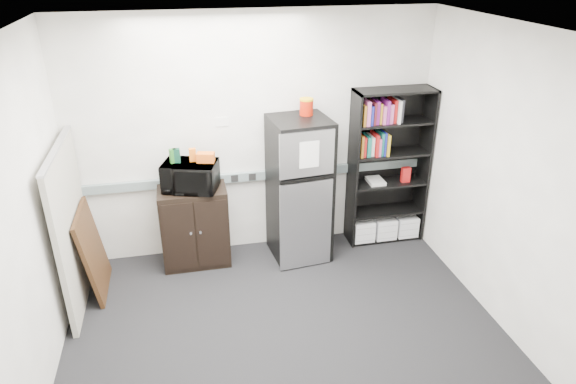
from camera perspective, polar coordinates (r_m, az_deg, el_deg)
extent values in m
plane|color=black|center=(4.87, 0.06, -16.06)|extent=(4.00, 4.00, 0.00)
cube|color=silver|center=(5.69, -3.71, 6.10)|extent=(4.00, 0.02, 2.70)
cube|color=silver|center=(4.90, 23.59, 0.62)|extent=(0.02, 3.50, 2.70)
cube|color=silver|center=(4.21, -27.66, -4.24)|extent=(0.02, 3.50, 2.70)
cube|color=white|center=(3.69, 0.08, 17.20)|extent=(4.00, 3.50, 0.02)
cube|color=slate|center=(5.83, -3.54, 1.83)|extent=(3.92, 0.05, 0.10)
cube|color=white|center=(5.59, -7.34, 7.73)|extent=(0.14, 0.00, 0.10)
cube|color=black|center=(5.92, 7.20, 2.33)|extent=(0.02, 0.34, 1.85)
cube|color=black|center=(6.26, 14.81, 2.94)|extent=(0.02, 0.34, 1.85)
cube|color=black|center=(6.21, 10.54, 3.22)|extent=(0.90, 0.02, 1.85)
cube|color=black|center=(5.79, 11.86, 11.00)|extent=(0.90, 0.34, 0.02)
cube|color=black|center=(6.47, 10.44, -4.75)|extent=(0.85, 0.32, 0.03)
cube|color=black|center=(6.31, 10.69, -2.00)|extent=(0.85, 0.32, 0.03)
cube|color=black|center=(6.15, 10.96, 1.06)|extent=(0.85, 0.32, 0.02)
cube|color=black|center=(6.01, 11.25, 4.28)|extent=(0.85, 0.32, 0.02)
cube|color=black|center=(5.89, 11.56, 7.63)|extent=(0.85, 0.32, 0.02)
cube|color=silver|center=(6.30, 8.16, -4.03)|extent=(0.25, 0.30, 0.25)
cube|color=silver|center=(6.40, 10.53, -3.74)|extent=(0.25, 0.30, 0.25)
cube|color=silver|center=(6.50, 12.82, -3.45)|extent=(0.25, 0.30, 0.25)
cube|color=#A7A394|center=(5.36, -22.89, -3.70)|extent=(0.05, 1.30, 1.60)
cube|color=#B2B2B7|center=(5.05, -24.43, 4.39)|extent=(0.06, 1.30, 0.02)
cube|color=black|center=(5.78, -10.31, -3.70)|extent=(0.73, 0.45, 0.91)
cube|color=black|center=(5.58, -11.98, -5.01)|extent=(0.33, 0.01, 0.80)
cube|color=black|center=(5.58, -8.40, -4.68)|extent=(0.33, 0.01, 0.80)
cylinder|color=#B2B2B7|center=(5.54, -10.74, -4.56)|extent=(0.02, 0.02, 0.02)
cylinder|color=#B2B2B7|center=(5.54, -9.70, -4.47)|extent=(0.02, 0.02, 0.02)
imported|color=black|center=(5.50, -10.79, 1.74)|extent=(0.64, 0.53, 0.31)
cube|color=#1D5D1A|center=(5.44, -12.63, 3.94)|extent=(0.08, 0.07, 0.15)
cube|color=#0B3323|center=(5.44, -12.27, 3.97)|extent=(0.07, 0.05, 0.15)
cube|color=orange|center=(5.45, -10.55, 4.08)|extent=(0.07, 0.05, 0.14)
cube|color=#DA5915|center=(5.41, -9.13, 3.82)|extent=(0.20, 0.14, 0.10)
cube|color=black|center=(5.68, 1.26, 0.18)|extent=(0.67, 0.67, 1.61)
cube|color=#B0B0B5|center=(5.18, 2.13, 4.19)|extent=(0.59, 0.08, 0.48)
cube|color=#B0B0B5|center=(5.53, 2.00, -3.75)|extent=(0.59, 0.08, 1.03)
cube|color=black|center=(5.28, 2.12, 1.38)|extent=(0.58, 0.07, 0.03)
cube|color=white|center=(5.18, 2.39, 4.16)|extent=(0.21, 0.03, 0.28)
cube|color=black|center=(5.39, 1.34, 8.05)|extent=(0.67, 0.67, 0.02)
cylinder|color=#B11B08|center=(5.49, 2.06, 9.46)|extent=(0.14, 0.14, 0.18)
cylinder|color=gold|center=(5.47, 2.07, 10.45)|extent=(0.15, 0.15, 0.02)
cube|color=#301E0D|center=(5.58, -20.86, -6.19)|extent=(0.18, 0.72, 0.92)
cube|color=beige|center=(5.57, -20.63, -6.17)|extent=(0.12, 0.61, 0.78)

